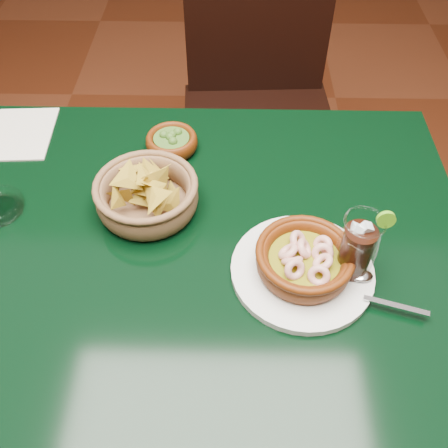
{
  "coord_description": "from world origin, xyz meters",
  "views": [
    {
      "loc": [
        0.15,
        -0.59,
        1.46
      ],
      "look_at": [
        0.14,
        -0.02,
        0.81
      ],
      "focal_mm": 40.0,
      "sensor_mm": 36.0,
      "label": 1
    }
  ],
  "objects_px": {
    "shrimp_plate": "(304,262)",
    "cola_drink": "(356,249)",
    "chip_basket": "(147,195)",
    "dining_chair": "(258,102)",
    "dining_table": "(155,268)"
  },
  "relations": [
    {
      "from": "dining_chair",
      "to": "chip_basket",
      "type": "relative_size",
      "value": 4.36
    },
    {
      "from": "chip_basket",
      "to": "cola_drink",
      "type": "xyz_separation_m",
      "value": [
        0.37,
        -0.15,
        0.03
      ]
    },
    {
      "from": "cola_drink",
      "to": "shrimp_plate",
      "type": "bearing_deg",
      "value": -179.63
    },
    {
      "from": "shrimp_plate",
      "to": "dining_table",
      "type": "bearing_deg",
      "value": 164.23
    },
    {
      "from": "shrimp_plate",
      "to": "cola_drink",
      "type": "xyz_separation_m",
      "value": [
        0.08,
        0.0,
        0.04
      ]
    },
    {
      "from": "dining_table",
      "to": "cola_drink",
      "type": "xyz_separation_m",
      "value": [
        0.36,
        -0.08,
        0.17
      ]
    },
    {
      "from": "dining_chair",
      "to": "cola_drink",
      "type": "height_order",
      "value": "dining_chair"
    },
    {
      "from": "dining_chair",
      "to": "cola_drink",
      "type": "relative_size",
      "value": 6.38
    },
    {
      "from": "dining_chair",
      "to": "shrimp_plate",
      "type": "distance_m",
      "value": 0.83
    },
    {
      "from": "dining_table",
      "to": "dining_chair",
      "type": "bearing_deg",
      "value": 72.1
    },
    {
      "from": "chip_basket",
      "to": "cola_drink",
      "type": "bearing_deg",
      "value": -22.23
    },
    {
      "from": "shrimp_plate",
      "to": "dining_chair",
      "type": "bearing_deg",
      "value": 93.36
    },
    {
      "from": "dining_table",
      "to": "shrimp_plate",
      "type": "relative_size",
      "value": 3.74
    },
    {
      "from": "dining_chair",
      "to": "chip_basket",
      "type": "distance_m",
      "value": 0.73
    },
    {
      "from": "cola_drink",
      "to": "chip_basket",
      "type": "bearing_deg",
      "value": 157.77
    }
  ]
}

